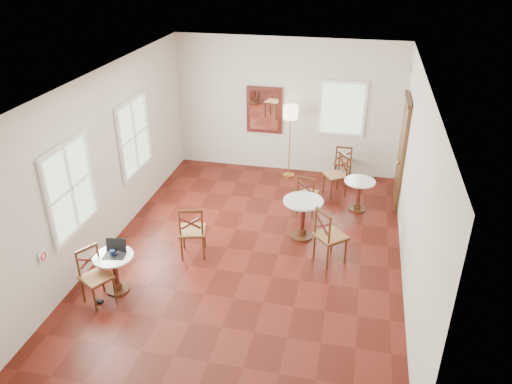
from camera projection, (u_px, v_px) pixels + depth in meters
ground at (252, 251)px, 8.59m from camera, size 7.00×7.00×0.00m
room_shell at (252, 143)px, 7.97m from camera, size 5.02×7.02×3.01m
cafe_table_near at (115, 269)px, 7.47m from camera, size 0.60×0.60×0.64m
cafe_table_mid at (303, 214)px, 8.79m from camera, size 0.71×0.71×0.75m
cafe_table_back at (359, 192)px, 9.72m from camera, size 0.60×0.60×0.64m
chair_near_a at (192, 231)px, 8.28m from camera, size 0.54×0.54×0.96m
chair_near_b at (96, 276)px, 7.25m from camera, size 0.55×0.55×0.87m
chair_mid_a at (307, 194)px, 9.61m from camera, size 0.44×0.44×0.83m
chair_mid_b at (329, 236)px, 8.12m from camera, size 0.64×0.64×0.98m
chair_back_a at (343, 162)px, 10.93m from camera, size 0.40×0.40×0.84m
chair_back_b at (336, 175)px, 10.29m from camera, size 0.57×0.57×0.89m
floor_lamp at (290, 117)px, 10.66m from camera, size 0.32×0.32×1.64m
laptop at (115, 251)px, 7.38m from camera, size 0.34×0.30×0.22m
mouse at (120, 252)px, 7.42m from camera, size 0.10×0.07×0.03m
navy_mug at (113, 253)px, 7.34m from camera, size 0.12×0.08×0.09m
water_glass at (111, 252)px, 7.36m from camera, size 0.05×0.05×0.09m
power_adapter at (99, 302)px, 7.37m from camera, size 0.10×0.06×0.04m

